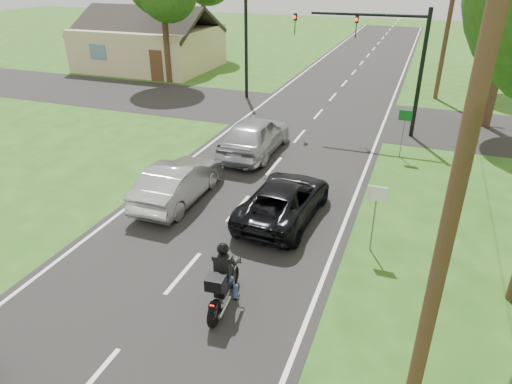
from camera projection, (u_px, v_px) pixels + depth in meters
ground at (184, 273)px, 12.68m from camera, size 140.00×140.00×0.00m
road at (288, 150)px, 21.06m from camera, size 8.00×100.00×0.01m
cross_road at (318, 114)px, 26.08m from camera, size 60.00×7.00×0.01m
motorcycle_rider at (223, 283)px, 11.14m from camera, size 0.62×2.13×1.84m
dark_suv at (284, 199)px, 15.21m from camera, size 2.41×4.80×1.31m
silver_sedan at (179, 182)px, 16.27m from camera, size 1.58×4.46×1.46m
silver_suv at (255, 135)px, 20.31m from camera, size 2.03×5.04×1.72m
traffic_signal at (383, 48)px, 21.51m from camera, size 6.38×0.44×6.00m
signal_pole_far at (246, 49)px, 28.04m from camera, size 0.20×0.20×6.00m
utility_pole_near at (463, 160)px, 6.79m from camera, size 1.60×0.28×10.00m
utility_pole_far at (450, 13)px, 26.90m from camera, size 1.60×0.28×10.00m
sign_white at (376, 203)px, 13.00m from camera, size 0.55×0.07×2.12m
sign_green at (404, 122)px, 19.63m from camera, size 0.55×0.07×2.12m
house at (150, 46)px, 36.99m from camera, size 10.20×8.00×4.84m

